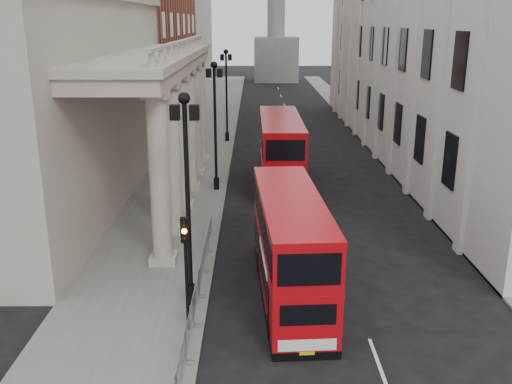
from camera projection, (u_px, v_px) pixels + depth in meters
name	position (u px, v px, depth m)	size (l,w,h in m)	color
ground	(197.00, 364.00, 18.82)	(260.00, 260.00, 0.00)	black
sidewalk_west	(195.00, 156.00, 47.52)	(6.00, 140.00, 0.12)	slate
sidewalk_east	(393.00, 156.00, 47.58)	(3.00, 140.00, 0.12)	slate
kerb	(231.00, 156.00, 47.53)	(0.20, 140.00, 0.14)	slate
portico_building	(48.00, 105.00, 34.29)	(9.00, 28.00, 12.00)	#9D9484
brick_building	(139.00, 19.00, 61.57)	(9.00, 32.00, 22.00)	brown
west_building_far	(177.00, 26.00, 92.50)	(9.00, 30.00, 20.00)	#9D9484
east_building	(428.00, 0.00, 45.92)	(8.00, 55.00, 25.00)	beige
lamp_post_south	(187.00, 187.00, 21.23)	(1.05, 0.44, 8.32)	black
lamp_post_mid	(215.00, 118.00, 36.55)	(1.05, 0.44, 8.32)	black
lamp_post_north	(226.00, 89.00, 51.87)	(1.05, 0.44, 8.32)	black
traffic_light	(186.00, 253.00, 19.82)	(0.28, 0.33, 4.30)	black
crowd_barriers	(193.00, 313.00, 20.76)	(0.50, 18.75, 1.10)	gray
bus_near	(290.00, 245.00, 22.99)	(2.92, 9.90, 4.22)	#BD080F
bus_far	(281.00, 151.00, 38.40)	(2.70, 10.92, 4.71)	#A7070E
pedestrian_a	(168.00, 207.00, 31.74)	(0.57, 0.37, 1.56)	black
pedestrian_b	(163.00, 195.00, 33.75)	(0.82, 0.64, 1.68)	black
pedestrian_c	(172.00, 184.00, 36.33)	(0.76, 0.50, 1.56)	black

